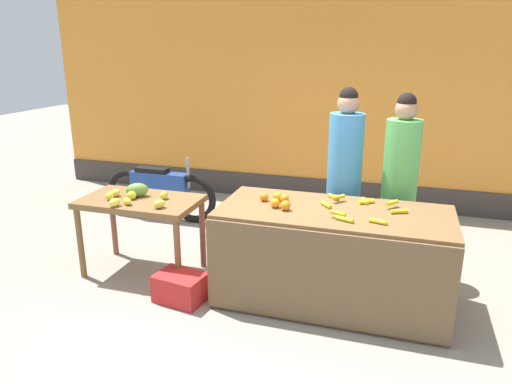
% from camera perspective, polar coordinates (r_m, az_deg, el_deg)
% --- Properties ---
extents(ground_plane, '(24.00, 24.00, 0.00)m').
position_cam_1_polar(ground_plane, '(4.62, 2.42, -11.88)').
color(ground_plane, gray).
extents(market_wall_back, '(8.80, 0.23, 3.18)m').
position_cam_1_polar(market_wall_back, '(6.93, 8.97, 11.32)').
color(market_wall_back, orange).
rests_on(market_wall_back, ground).
extents(fruit_stall_counter, '(2.02, 0.94, 0.88)m').
position_cam_1_polar(fruit_stall_counter, '(4.32, 9.13, -7.73)').
color(fruit_stall_counter, brown).
rests_on(fruit_stall_counter, ground).
extents(side_table_wooden, '(1.17, 0.68, 0.80)m').
position_cam_1_polar(side_table_wooden, '(4.86, -13.76, -1.94)').
color(side_table_wooden, brown).
rests_on(side_table_wooden, ground).
extents(banana_bunch_pile, '(0.76, 0.67, 0.07)m').
position_cam_1_polar(banana_bunch_pile, '(4.23, 12.28, -1.68)').
color(banana_bunch_pile, gold).
rests_on(banana_bunch_pile, fruit_stall_counter).
extents(orange_pile, '(0.33, 0.32, 0.09)m').
position_cam_1_polar(orange_pile, '(4.25, 2.74, -0.99)').
color(orange_pile, orange).
rests_on(orange_pile, fruit_stall_counter).
extents(mango_papaya_pile, '(0.72, 0.52, 0.14)m').
position_cam_1_polar(mango_papaya_pile, '(4.80, -14.49, -0.25)').
color(mango_papaya_pile, yellow).
rests_on(mango_papaya_pile, side_table_wooden).
extents(vendor_woman_blue_shirt, '(0.34, 0.34, 1.88)m').
position_cam_1_polar(vendor_woman_blue_shirt, '(4.82, 10.56, 1.30)').
color(vendor_woman_blue_shirt, '#33333D').
rests_on(vendor_woman_blue_shirt, ground).
extents(vendor_woman_green_shirt, '(0.34, 0.34, 1.83)m').
position_cam_1_polar(vendor_woman_green_shirt, '(4.85, 16.89, 0.67)').
color(vendor_woman_green_shirt, '#33333D').
rests_on(vendor_woman_green_shirt, ground).
extents(parked_motorcycle, '(1.60, 0.18, 0.88)m').
position_cam_1_polar(parked_motorcycle, '(6.44, -11.53, 0.22)').
color(parked_motorcycle, black).
rests_on(parked_motorcycle, ground).
extents(produce_crate, '(0.49, 0.39, 0.26)m').
position_cam_1_polar(produce_crate, '(4.47, -9.09, -11.30)').
color(produce_crate, red).
rests_on(produce_crate, ground).
extents(produce_sack, '(0.36, 0.31, 0.59)m').
position_cam_1_polar(produce_sack, '(5.35, -1.23, -4.17)').
color(produce_sack, maroon).
rests_on(produce_sack, ground).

